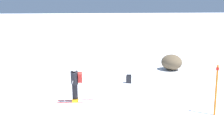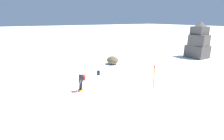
{
  "view_description": "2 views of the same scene",
  "coord_description": "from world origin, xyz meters",
  "px_view_note": "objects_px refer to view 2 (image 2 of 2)",
  "views": [
    {
      "loc": [
        13.32,
        -0.64,
        4.5
      ],
      "look_at": [
        -1.28,
        1.82,
        1.38
      ],
      "focal_mm": 50.0,
      "sensor_mm": 36.0,
      "label": 1
    },
    {
      "loc": [
        12.06,
        -4.94,
        5.84
      ],
      "look_at": [
        -1.99,
        3.78,
        0.98
      ],
      "focal_mm": 28.0,
      "sensor_mm": 36.0,
      "label": 2
    }
  ],
  "objects_px": {
    "skier": "(81,80)",
    "trail_marker": "(154,76)",
    "rock_pillar": "(198,43)",
    "spare_backpack": "(98,73)",
    "exposed_boulder_0": "(112,60)"
  },
  "relations": [
    {
      "from": "skier",
      "to": "trail_marker",
      "type": "xyz_separation_m",
      "value": [
        2.59,
        5.6,
        0.16
      ]
    },
    {
      "from": "skier",
      "to": "spare_backpack",
      "type": "xyz_separation_m",
      "value": [
        -3.24,
        3.26,
        -0.75
      ]
    },
    {
      "from": "spare_backpack",
      "to": "exposed_boulder_0",
      "type": "xyz_separation_m",
      "value": [
        -3.17,
        3.77,
        0.3
      ]
    },
    {
      "from": "spare_backpack",
      "to": "trail_marker",
      "type": "xyz_separation_m",
      "value": [
        5.83,
        2.34,
        0.91
      ]
    },
    {
      "from": "rock_pillar",
      "to": "trail_marker",
      "type": "distance_m",
      "value": 15.83
    },
    {
      "from": "exposed_boulder_0",
      "to": "trail_marker",
      "type": "xyz_separation_m",
      "value": [
        9.01,
        -1.42,
        0.61
      ]
    },
    {
      "from": "rock_pillar",
      "to": "spare_backpack",
      "type": "height_order",
      "value": "rock_pillar"
    },
    {
      "from": "skier",
      "to": "rock_pillar",
      "type": "xyz_separation_m",
      "value": [
        -3.0,
        20.37,
        1.29
      ]
    },
    {
      "from": "rock_pillar",
      "to": "trail_marker",
      "type": "xyz_separation_m",
      "value": [
        5.59,
        -14.76,
        -1.13
      ]
    },
    {
      "from": "rock_pillar",
      "to": "exposed_boulder_0",
      "type": "xyz_separation_m",
      "value": [
        -3.41,
        -13.34,
        -1.74
      ]
    },
    {
      "from": "skier",
      "to": "exposed_boulder_0",
      "type": "distance_m",
      "value": 9.53
    },
    {
      "from": "skier",
      "to": "trail_marker",
      "type": "distance_m",
      "value": 6.18
    },
    {
      "from": "exposed_boulder_0",
      "to": "spare_backpack",
      "type": "bearing_deg",
      "value": -49.94
    },
    {
      "from": "rock_pillar",
      "to": "spare_backpack",
      "type": "distance_m",
      "value": 17.23
    },
    {
      "from": "exposed_boulder_0",
      "to": "trail_marker",
      "type": "height_order",
      "value": "trail_marker"
    }
  ]
}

